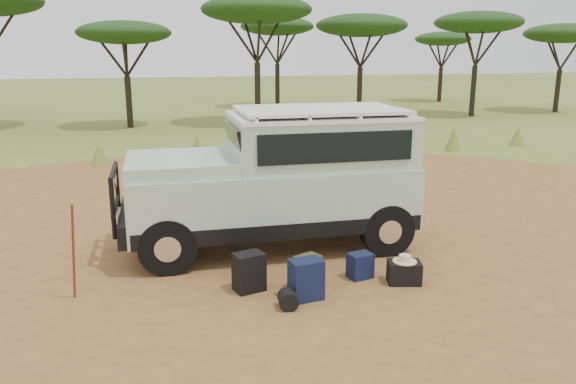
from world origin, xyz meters
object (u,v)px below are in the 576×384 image
object	(u,v)px
safari_vehicle	(280,182)
hard_case	(404,272)
walking_staff	(73,253)
backpack_navy	(306,280)
backpack_olive	(308,272)
duffel_navy	(360,266)
backpack_black	(249,272)

from	to	relation	value
safari_vehicle	hard_case	distance (m)	2.77
walking_staff	hard_case	distance (m)	4.84
safari_vehicle	backpack_navy	bearing A→B (deg)	-93.49
backpack_navy	backpack_olive	distance (m)	0.37
hard_case	duffel_navy	bearing A→B (deg)	163.38
duffel_navy	hard_case	world-z (taller)	duffel_navy
backpack_black	hard_case	size ratio (longest dim) A/B	1.19
walking_staff	backpack_navy	size ratio (longest dim) A/B	2.52
backpack_black	safari_vehicle	bearing A→B (deg)	47.29
walking_staff	backpack_olive	xyz separation A→B (m)	(3.28, -0.46, -0.48)
backpack_black	backpack_navy	xyz separation A→B (m)	(0.72, -0.50, 0.00)
hard_case	backpack_olive	bearing A→B (deg)	-171.80
hard_case	backpack_navy	bearing A→B (deg)	-158.98
backpack_navy	backpack_olive	bearing A→B (deg)	61.95
safari_vehicle	backpack_navy	size ratio (longest dim) A/B	8.86
backpack_navy	backpack_olive	xyz separation A→B (m)	(0.13, 0.34, -0.04)
safari_vehicle	duffel_navy	size ratio (longest dim) A/B	12.91
backpack_navy	duffel_navy	bearing A→B (deg)	18.84
walking_staff	backpack_navy	bearing A→B (deg)	-35.85
backpack_navy	backpack_olive	size ratio (longest dim) A/B	1.15
backpack_black	hard_case	distance (m)	2.37
safari_vehicle	duffel_navy	xyz separation A→B (m)	(0.81, -1.80, -1.00)
backpack_olive	backpack_navy	bearing A→B (deg)	-134.17
backpack_black	backpack_navy	world-z (taller)	backpack_navy
backpack_navy	duffel_navy	world-z (taller)	backpack_navy
backpack_navy	duffel_navy	distance (m)	1.16
backpack_olive	hard_case	distance (m)	1.50
walking_staff	backpack_olive	size ratio (longest dim) A/B	2.90
walking_staff	backpack_navy	xyz separation A→B (m)	(3.15, -0.81, -0.44)
safari_vehicle	walking_staff	xyz separation A→B (m)	(-3.38, -1.49, -0.47)
safari_vehicle	backpack_black	distance (m)	2.23
walking_staff	backpack_black	xyz separation A→B (m)	(2.42, -0.30, -0.44)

